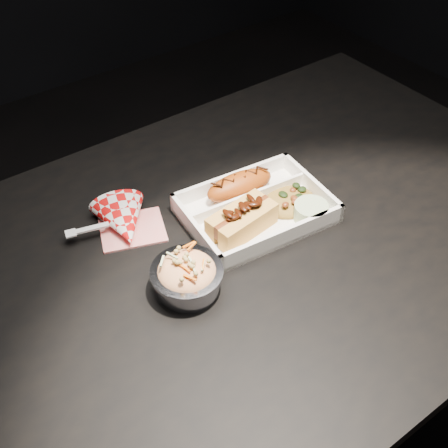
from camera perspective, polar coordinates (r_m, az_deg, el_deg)
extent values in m
cube|color=black|center=(1.62, 2.20, -20.91)|extent=(4.00, 4.00, 0.05)
cube|color=black|center=(0.99, 3.35, -1.36)|extent=(1.20, 0.80, 0.03)
cylinder|color=black|center=(1.72, 9.98, 3.98)|extent=(0.05, 0.05, 0.72)
cube|color=white|center=(1.01, 3.25, 0.99)|extent=(0.27, 0.21, 0.01)
cube|color=white|center=(1.05, 0.77, 4.33)|extent=(0.25, 0.03, 0.04)
cube|color=white|center=(0.94, 6.07, -1.38)|extent=(0.25, 0.03, 0.04)
cube|color=white|center=(0.95, -2.89, -0.79)|extent=(0.03, 0.18, 0.04)
cube|color=white|center=(1.05, 8.86, 3.80)|extent=(0.03, 0.18, 0.04)
cube|color=white|center=(1.01, 2.52, 2.37)|extent=(0.23, 0.03, 0.03)
ellipsoid|color=#9E430F|center=(1.02, 1.60, 3.97)|extent=(0.14, 0.07, 0.05)
cube|color=gold|center=(0.95, 2.55, -0.19)|extent=(0.12, 0.04, 0.04)
cube|color=gold|center=(0.96, 1.12, 0.83)|extent=(0.12, 0.04, 0.04)
cylinder|color=brown|center=(0.95, 1.84, 0.72)|extent=(0.12, 0.04, 0.03)
ellipsoid|color=olive|center=(1.02, 6.70, 2.73)|extent=(0.11, 0.09, 0.03)
cylinder|color=#B1C998|center=(0.99, 8.81, 1.23)|extent=(0.06, 0.06, 0.03)
cylinder|color=silver|center=(0.88, -3.75, -5.72)|extent=(0.10, 0.10, 0.04)
cylinder|color=silver|center=(0.86, -3.81, -4.85)|extent=(0.11, 0.11, 0.01)
ellipsoid|color=beige|center=(0.86, -3.81, -4.85)|extent=(0.09, 0.09, 0.04)
cube|color=red|center=(0.99, -9.29, -0.54)|extent=(0.13, 0.12, 0.00)
cone|color=red|center=(0.98, -10.18, 0.21)|extent=(0.13, 0.13, 0.10)
cube|color=white|center=(0.98, -13.31, -0.43)|extent=(0.06, 0.03, 0.00)
cube|color=white|center=(0.98, -15.30, -0.93)|extent=(0.02, 0.02, 0.00)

